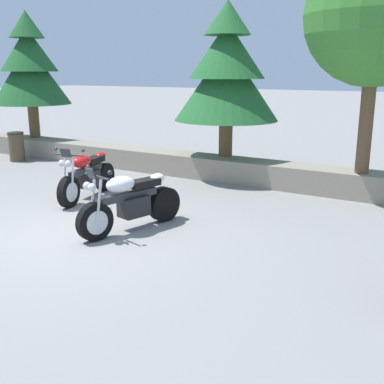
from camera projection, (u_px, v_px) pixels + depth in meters
The scene contains 8 objects.
ground_plane at pixel (74, 233), 7.73m from camera, with size 120.00×120.00×0.00m, color gray.
stone_wall at pixel (213, 167), 11.64m from camera, with size 36.00×0.80×0.55m, color gray.
motorcycle_red_near_left at pixel (87, 176), 9.74m from camera, with size 0.82×2.04×1.18m.
motorcycle_white_centre at pixel (130, 203), 7.76m from camera, with size 0.83×2.03×1.18m.
pine_tree_far_left at pixel (29, 66), 14.40m from camera, with size 2.41×2.41×3.83m.
pine_tree_mid_left at pixel (227, 71), 11.14m from camera, with size 2.52×2.52×3.67m.
leafy_tree_mid_right at pixel (382, 18), 8.81m from camera, with size 2.89×2.75×4.48m.
trash_bin at pixel (17, 147), 13.82m from camera, with size 0.46×0.46×0.86m.
Camera 1 is at (5.44, -5.25, 2.61)m, focal length 43.68 mm.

